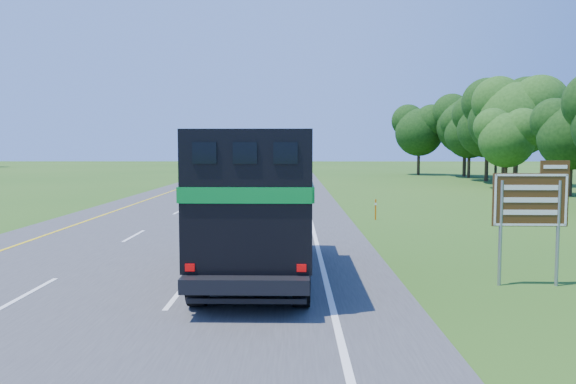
# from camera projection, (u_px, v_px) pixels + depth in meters

# --- Properties ---
(ground) EXTENTS (300.00, 300.00, 0.00)m
(ground) POSITION_uv_depth(u_px,v_px,m) (72.00, 319.00, 11.72)
(ground) COLOR #244D14
(ground) RESTS_ON ground
(road) EXTENTS (15.00, 260.00, 0.04)m
(road) POSITION_uv_depth(u_px,v_px,m) (251.00, 181.00, 61.57)
(road) COLOR #38383A
(road) RESTS_ON ground
(lane_markings) EXTENTS (11.15, 260.00, 0.01)m
(lane_markings) POSITION_uv_depth(u_px,v_px,m) (251.00, 181.00, 61.56)
(lane_markings) COLOR yellow
(lane_markings) RESTS_ON road
(horse_truck) EXTENTS (2.92, 8.91, 3.93)m
(horse_truck) POSITION_uv_depth(u_px,v_px,m) (259.00, 200.00, 15.45)
(horse_truck) COLOR black
(horse_truck) RESTS_ON road
(white_suv) EXTENTS (3.29, 6.96, 1.92)m
(white_suv) POSITION_uv_depth(u_px,v_px,m) (210.00, 174.00, 56.44)
(white_suv) COLOR silver
(white_suv) RESTS_ON road
(far_car) EXTENTS (2.43, 5.16, 1.71)m
(far_car) POSITION_uv_depth(u_px,v_px,m) (257.00, 160.00, 129.92)
(far_car) COLOR #BABAC1
(far_car) RESTS_ON road
(exit_sign) EXTENTS (1.93, 0.13, 3.26)m
(exit_sign) POSITION_uv_depth(u_px,v_px,m) (531.00, 205.00, 14.45)
(exit_sign) COLOR gray
(exit_sign) RESTS_ON ground
(delineator) EXTENTS (0.08, 0.05, 1.04)m
(delineator) POSITION_uv_depth(u_px,v_px,m) (376.00, 209.00, 28.10)
(delineator) COLOR #D55B0B
(delineator) RESTS_ON ground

